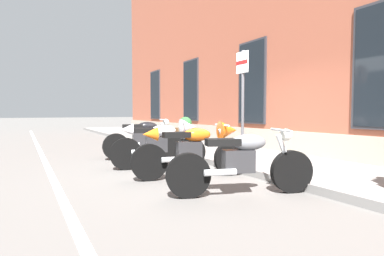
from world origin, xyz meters
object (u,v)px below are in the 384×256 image
(motorcycle_black_naked, at_px, (144,139))
(motorcycle_orange_sport, at_px, (196,147))
(motorcycle_white_sport, at_px, (162,142))
(barrel_planter, at_px, (185,135))
(parking_sign, at_px, (243,90))
(motorcycle_grey_naked, at_px, (243,162))

(motorcycle_black_naked, xyz_separation_m, motorcycle_orange_sport, (2.65, 0.02, 0.06))
(motorcycle_white_sport, height_order, barrel_planter, motorcycle_white_sport)
(motorcycle_black_naked, bearing_deg, barrel_planter, 117.37)
(motorcycle_orange_sport, relative_size, parking_sign, 0.92)
(motorcycle_white_sport, distance_m, motorcycle_grey_naked, 2.50)
(motorcycle_orange_sport, height_order, barrel_planter, barrel_planter)
(motorcycle_black_naked, distance_m, motorcycle_grey_naked, 3.99)
(parking_sign, bearing_deg, motorcycle_white_sport, -118.00)
(motorcycle_grey_naked, relative_size, barrel_planter, 2.29)
(motorcycle_white_sport, relative_size, motorcycle_orange_sport, 0.91)
(motorcycle_white_sport, height_order, parking_sign, parking_sign)
(parking_sign, bearing_deg, motorcycle_black_naked, -149.61)
(motorcycle_black_naked, height_order, motorcycle_grey_naked, motorcycle_black_naked)
(barrel_planter, bearing_deg, motorcycle_black_naked, -62.63)
(motorcycle_orange_sport, bearing_deg, motorcycle_grey_naked, -0.02)
(motorcycle_black_naked, bearing_deg, motorcycle_white_sport, -5.74)
(motorcycle_black_naked, bearing_deg, parking_sign, 30.39)
(motorcycle_white_sport, height_order, motorcycle_grey_naked, motorcycle_white_sport)
(motorcycle_black_naked, height_order, barrel_planter, barrel_planter)
(motorcycle_grey_naked, bearing_deg, motorcycle_orange_sport, 179.98)
(parking_sign, relative_size, barrel_planter, 2.57)
(motorcycle_white_sport, relative_size, parking_sign, 0.84)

